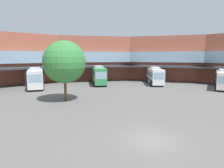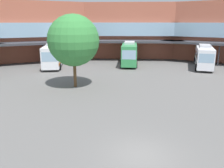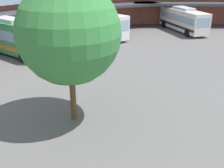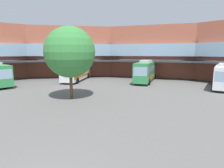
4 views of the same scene
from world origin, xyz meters
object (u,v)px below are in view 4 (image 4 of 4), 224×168
(plaza_tree, at_px, (70,52))
(bus_2, at_px, (77,70))
(bus_4, at_px, (224,75))
(bus_5, at_px, (146,71))

(plaza_tree, bearing_deg, bus_2, 115.87)
(bus_2, bearing_deg, plaza_tree, 16.81)
(bus_2, height_order, bus_4, bus_2)
(bus_2, height_order, plaza_tree, plaza_tree)
(plaza_tree, bearing_deg, bus_4, 34.33)
(bus_5, bearing_deg, bus_4, 80.22)
(bus_5, bearing_deg, plaza_tree, -20.99)
(bus_2, relative_size, plaza_tree, 1.26)
(bus_2, xyz_separation_m, bus_5, (12.91, 2.91, 0.03))
(bus_4, distance_m, bus_5, 12.58)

